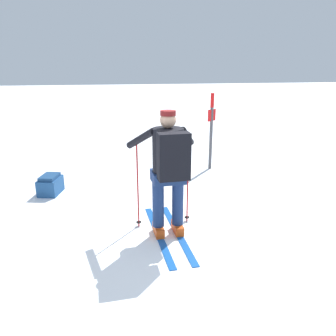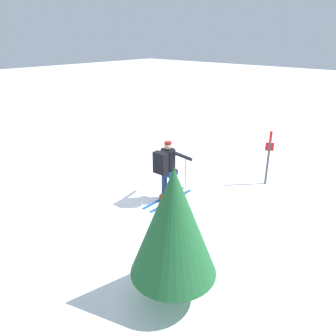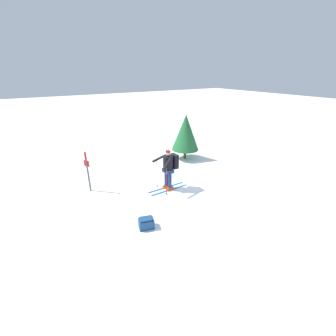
{
  "view_description": "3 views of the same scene",
  "coord_description": "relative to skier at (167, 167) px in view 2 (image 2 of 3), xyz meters",
  "views": [
    {
      "loc": [
        -3.5,
        0.97,
        2.14
      ],
      "look_at": [
        0.35,
        0.15,
        0.92
      ],
      "focal_mm": 35.0,
      "sensor_mm": 36.0,
      "label": 1
    },
    {
      "loc": [
        -5.56,
        -5.12,
        4.16
      ],
      "look_at": [
        0.35,
        0.15,
        0.92
      ],
      "focal_mm": 35.0,
      "sensor_mm": 36.0,
      "label": 2
    },
    {
      "loc": [
        4.58,
        6.94,
        4.42
      ],
      "look_at": [
        0.35,
        0.15,
        0.92
      ],
      "focal_mm": 24.0,
      "sensor_mm": 36.0,
      "label": 3
    }
  ],
  "objects": [
    {
      "name": "skier",
      "position": [
        0.0,
        0.0,
        0.0
      ],
      "size": [
        1.68,
        0.96,
        1.64
      ],
      "color": "#144C9E",
      "rests_on": "ground_plane"
    },
    {
      "name": "dropped_backpack",
      "position": [
        1.89,
        1.72,
        -0.81
      ],
      "size": [
        0.53,
        0.43,
        0.34
      ],
      "color": "navy",
      "rests_on": "ground_plane"
    },
    {
      "name": "pine_tree",
      "position": [
        -2.54,
        -2.42,
        0.47
      ],
      "size": [
        1.42,
        1.42,
        2.37
      ],
      "color": "#4C331E",
      "rests_on": "ground_plane"
    },
    {
      "name": "trail_marker",
      "position": [
        2.74,
        -1.51,
        0.0
      ],
      "size": [
        0.15,
        0.21,
        1.62
      ],
      "color": "#4C4C51",
      "rests_on": "ground_plane"
    },
    {
      "name": "ground_plane",
      "position": [
        -0.31,
        -0.15,
        -0.97
      ],
      "size": [
        80.0,
        80.0,
        0.0
      ],
      "primitive_type": "plane",
      "color": "white"
    }
  ]
}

